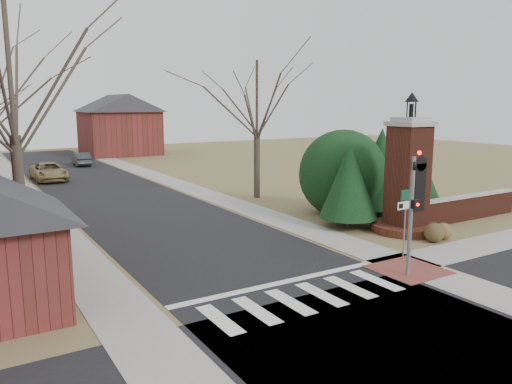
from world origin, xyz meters
TOP-DOWN VIEW (x-y plane):
  - ground at (0.00, 0.00)m, footprint 120.00×120.00m
  - main_street at (0.00, 22.00)m, footprint 8.00×70.00m
  - cross_street at (0.00, -3.00)m, footprint 120.00×8.00m
  - crosswalk_zone at (0.00, 0.80)m, footprint 8.00×2.20m
  - stop_bar at (0.00, 2.30)m, footprint 8.00×0.35m
  - sidewalk_right_main at (5.20, 22.00)m, footprint 2.00×60.00m
  - sidewalk_left at (-5.20, 22.00)m, footprint 2.00×60.00m
  - curb_apron at (4.80, 1.00)m, footprint 2.40×2.40m
  - traffic_signal_pole at (4.30, 0.57)m, footprint 0.28×0.41m
  - sign_post at (5.59, 1.99)m, footprint 0.90×0.07m
  - brick_gate_monument at (9.00, 4.99)m, footprint 3.20×3.20m
  - brick_garden_wall at (13.50, 5.00)m, footprint 7.50×0.50m
  - house_distant_right at (7.99, 47.99)m, footprint 8.80×8.80m
  - evergreen_near at (7.20, 7.00)m, footprint 2.80×2.80m
  - evergreen_mid at (10.50, 8.20)m, footprint 3.40×3.40m
  - evergreen_far at (12.50, 7.20)m, footprint 2.40×2.40m
  - evergreen_mass at (9.00, 9.50)m, footprint 4.80×4.80m
  - bare_tree_0 at (-7.00, 9.00)m, footprint 8.05×8.05m
  - bare_tree_3 at (7.50, 16.00)m, footprint 7.00×7.00m
  - pickup_truck at (-2.72, 30.58)m, footprint 2.36×5.04m
  - distant_car at (1.60, 39.15)m, footprint 1.56×3.95m
  - dry_shrub_left at (8.60, 3.00)m, footprint 0.86×0.86m
  - dry_shrub_right at (9.30, 3.09)m, footprint 0.76×0.76m

SIDE VIEW (x-z plane):
  - ground at x=0.00m, z-range 0.00..0.00m
  - main_street at x=0.00m, z-range 0.00..0.01m
  - cross_street at x=0.00m, z-range 0.00..0.01m
  - crosswalk_zone at x=0.00m, z-range 0.00..0.02m
  - stop_bar at x=0.00m, z-range 0.00..0.02m
  - sidewalk_right_main at x=5.20m, z-range 0.00..0.02m
  - sidewalk_left at x=-5.20m, z-range 0.00..0.02m
  - curb_apron at x=4.80m, z-range 0.00..0.02m
  - dry_shrub_right at x=9.30m, z-range 0.00..0.76m
  - dry_shrub_left at x=8.60m, z-range 0.00..0.86m
  - distant_car at x=1.60m, z-range 0.00..1.28m
  - brick_garden_wall at x=13.50m, z-range 0.01..1.31m
  - pickup_truck at x=-2.72m, z-range 0.00..1.40m
  - evergreen_far at x=12.50m, z-range 0.25..3.55m
  - sign_post at x=5.59m, z-range 0.57..3.32m
  - brick_gate_monument at x=9.00m, z-range -1.07..5.40m
  - evergreen_near at x=7.20m, z-range 0.25..4.35m
  - evergreen_mass at x=9.00m, z-range 0.00..4.80m
  - traffic_signal_pole at x=4.30m, z-range 0.34..4.84m
  - evergreen_mid at x=10.50m, z-range 0.25..4.95m
  - house_distant_right at x=7.99m, z-range 0.00..7.30m
  - bare_tree_3 at x=7.50m, z-range 1.84..11.54m
  - bare_tree_0 at x=-7.00m, z-range 2.12..13.27m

